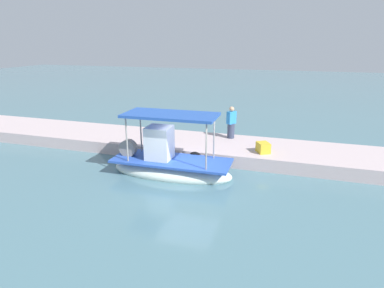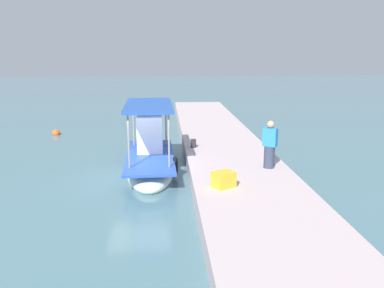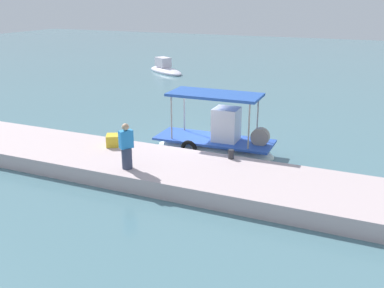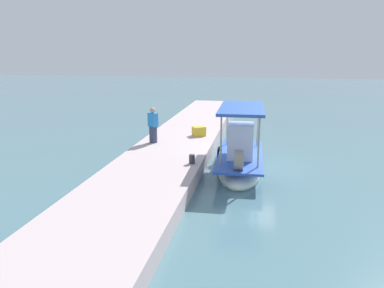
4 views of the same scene
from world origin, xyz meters
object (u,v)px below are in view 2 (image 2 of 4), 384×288
Objects in this scene: cargo_crate at (224,179)px; fisherman_near_bollard at (270,147)px; main_fishing_boat at (150,159)px; marker_buoy at (56,133)px; mooring_bollard at (193,143)px.

fisherman_near_bollard is at bearing -45.32° from cargo_crate.
main_fishing_boat reaches higher than cargo_crate.
main_fishing_boat is at bearing 66.65° from fisherman_near_bollard.
cargo_crate reaches higher than marker_buoy.
fisherman_near_bollard is 4.24m from mooring_bollard.
cargo_crate is at bearing 134.68° from fisherman_near_bollard.
cargo_crate is at bearing -173.77° from mooring_bollard.
marker_buoy is at bearing 47.32° from fisherman_near_bollard.
mooring_bollard is at bearing 38.11° from fisherman_near_bollard.
cargo_crate is at bearing -147.75° from main_fishing_boat.
fisherman_near_bollard reaches higher than mooring_bollard.
mooring_bollard is 0.57× the size of cargo_crate.
marker_buoy is (9.53, 10.33, -1.36)m from fisherman_near_bollard.
main_fishing_boat is 8.57× the size of cargo_crate.
mooring_bollard is (1.36, -1.90, 0.31)m from main_fishing_boat.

